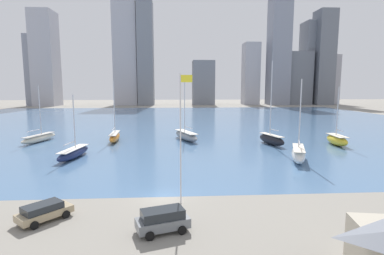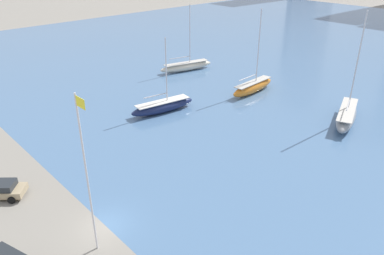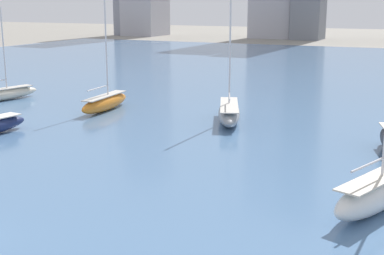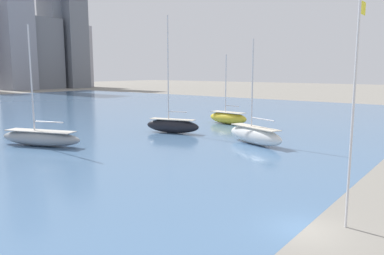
{
  "view_description": "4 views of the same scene",
  "coord_description": "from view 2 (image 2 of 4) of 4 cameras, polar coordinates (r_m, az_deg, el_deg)",
  "views": [
    {
      "loc": [
        1.21,
        -30.94,
        11.71
      ],
      "look_at": [
        4.01,
        14.61,
        5.53
      ],
      "focal_mm": 28.0,
      "sensor_mm": 36.0,
      "label": 1
    },
    {
      "loc": [
        23.24,
        -11.52,
        21.46
      ],
      "look_at": [
        -0.95,
        10.94,
        5.31
      ],
      "focal_mm": 35.0,
      "sensor_mm": 36.0,
      "label": 2
    },
    {
      "loc": [
        23.39,
        -18.55,
        12.69
      ],
      "look_at": [
        7.34,
        17.19,
        3.43
      ],
      "focal_mm": 50.0,
      "sensor_mm": 36.0,
      "label": 3
    },
    {
      "loc": [
        -20.15,
        -7.47,
        9.1
      ],
      "look_at": [
        5.08,
        12.1,
        4.24
      ],
      "focal_mm": 35.0,
      "sensor_mm": 36.0,
      "label": 4
    }
  ],
  "objects": [
    {
      "name": "sailboat_gray",
      "position": [
        53.97,
        22.48,
        1.76
      ],
      "size": [
        6.05,
        11.1,
        14.45
      ],
      "rotation": [
        0.0,
        0.0,
        0.36
      ],
      "color": "gray",
      "rests_on": "harbor_water"
    },
    {
      "name": "parked_wagon_tan",
      "position": [
        39.87,
        -27.28,
        -8.34
      ],
      "size": [
        4.46,
        4.64,
        1.57
      ],
      "rotation": [
        0.0,
        0.0,
        -0.73
      ],
      "color": "tan",
      "rests_on": "ground_plane"
    },
    {
      "name": "flag_pole",
      "position": [
        27.52,
        -15.74,
        -6.7
      ],
      "size": [
        1.24,
        0.14,
        13.02
      ],
      "color": "silver",
      "rests_on": "ground_plane"
    },
    {
      "name": "sailboat_navy",
      "position": [
        53.23,
        -4.46,
        3.26
      ],
      "size": [
        3.59,
        10.01,
        10.54
      ],
      "rotation": [
        0.0,
        0.0,
        -0.16
      ],
      "color": "#19234C",
      "rests_on": "harbor_water"
    },
    {
      "name": "sailboat_orange",
      "position": [
        61.06,
        9.27,
        6.17
      ],
      "size": [
        2.39,
        10.02,
        13.04
      ],
      "rotation": [
        0.0,
        0.0,
        0.06
      ],
      "color": "orange",
      "rests_on": "harbor_water"
    },
    {
      "name": "sailboat_cream",
      "position": [
        71.49,
        -0.89,
        9.34
      ],
      "size": [
        4.35,
        10.85,
        12.04
      ],
      "rotation": [
        0.0,
        0.0,
        -0.24
      ],
      "color": "beige",
      "rests_on": "harbor_water"
    },
    {
      "name": "ground_plane",
      "position": [
        33.66,
        -13.06,
        -14.35
      ],
      "size": [
        500.0,
        500.0,
        0.0
      ],
      "primitive_type": "plane",
      "color": "gray"
    }
  ]
}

